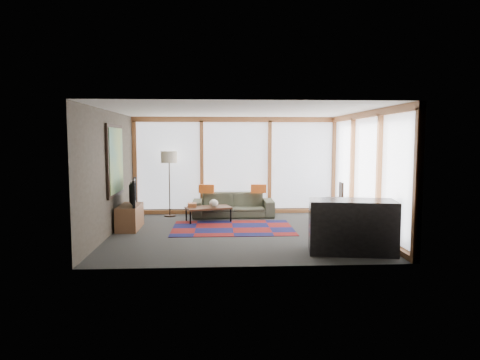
{
  "coord_description": "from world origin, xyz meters",
  "views": [
    {
      "loc": [
        -0.52,
        -9.06,
        2.0
      ],
      "look_at": [
        0.0,
        0.4,
        1.1
      ],
      "focal_mm": 32.0,
      "sensor_mm": 36.0,
      "label": 1
    }
  ],
  "objects": [
    {
      "name": "tv_console",
      "position": [
        -2.47,
        0.52,
        0.27
      ],
      "size": [
        0.45,
        1.07,
        0.54
      ],
      "primitive_type": "cube",
      "color": "brown",
      "rests_on": "ground"
    },
    {
      "name": "book_stack",
      "position": [
        -1.12,
        1.33,
        0.4
      ],
      "size": [
        0.23,
        0.28,
        0.09
      ],
      "primitive_type": "cube",
      "rotation": [
        0.0,
        0.0,
        0.04
      ],
      "color": "#95512C",
      "rests_on": "coffee_table"
    },
    {
      "name": "pillow_left",
      "position": [
        -0.79,
        2.0,
        0.72
      ],
      "size": [
        0.41,
        0.18,
        0.22
      ],
      "primitive_type": "cube",
      "rotation": [
        0.0,
        0.0,
        -0.17
      ],
      "color": "#D05A1E",
      "rests_on": "sofa"
    },
    {
      "name": "ground",
      "position": [
        0.0,
        0.0,
        0.0
      ],
      "size": [
        5.5,
        5.5,
        0.0
      ],
      "primitive_type": "plane",
      "color": "#2D2D2B",
      "rests_on": "ground"
    },
    {
      "name": "television",
      "position": [
        -2.46,
        0.52,
        0.83
      ],
      "size": [
        0.29,
        1.03,
        0.59
      ],
      "primitive_type": "imported",
      "rotation": [
        0.0,
        0.0,
        1.72
      ],
      "color": "black",
      "rests_on": "tv_console"
    },
    {
      "name": "bowl_a",
      "position": [
        2.46,
        -0.1,
        0.6
      ],
      "size": [
        0.22,
        0.22,
        0.1
      ],
      "primitive_type": "ellipsoid",
      "rotation": [
        0.0,
        0.0,
        0.11
      ],
      "color": "black",
      "rests_on": "bookshelf"
    },
    {
      "name": "bar_counter",
      "position": [
        1.86,
        -1.76,
        0.47
      ],
      "size": [
        1.58,
        0.93,
        0.94
      ],
      "primitive_type": "cube",
      "rotation": [
        0.0,
        0.0,
        -0.17
      ],
      "color": "black",
      "rests_on": "ground"
    },
    {
      "name": "sofa",
      "position": [
        -0.09,
        1.95,
        0.31
      ],
      "size": [
        2.11,
        0.84,
        0.61
      ],
      "primitive_type": "imported",
      "rotation": [
        0.0,
        0.0,
        -0.01
      ],
      "color": "#363629",
      "rests_on": "ground"
    },
    {
      "name": "floor_lamp",
      "position": [
        -1.75,
        2.06,
        0.85
      ],
      "size": [
        0.43,
        0.43,
        1.7
      ],
      "primitive_type": null,
      "color": "#312216",
      "rests_on": "ground"
    },
    {
      "name": "vase",
      "position": [
        -0.59,
        1.27,
        0.45
      ],
      "size": [
        0.23,
        0.23,
        0.19
      ],
      "primitive_type": "ellipsoid",
      "rotation": [
        0.0,
        0.0,
        -0.04
      ],
      "color": "beige",
      "rests_on": "coffee_table"
    },
    {
      "name": "room_envelope",
      "position": [
        0.49,
        0.56,
        1.54
      ],
      "size": [
        5.52,
        5.02,
        2.62
      ],
      "color": "#3B332A",
      "rests_on": "ground"
    },
    {
      "name": "rug",
      "position": [
        -0.16,
        0.45,
        0.01
      ],
      "size": [
        2.72,
        1.76,
        0.01
      ],
      "primitive_type": "cube",
      "rotation": [
        0.0,
        0.0,
        -0.01
      ],
      "color": "maroon",
      "rests_on": "ground"
    },
    {
      "name": "pillow_right",
      "position": [
        0.57,
        1.93,
        0.73
      ],
      "size": [
        0.41,
        0.15,
        0.22
      ],
      "primitive_type": "cube",
      "rotation": [
        0.0,
        0.0,
        -0.07
      ],
      "color": "#D05A1E",
      "rests_on": "sofa"
    },
    {
      "name": "coffee_table",
      "position": [
        -0.73,
        1.28,
        0.18
      ],
      "size": [
        1.19,
        0.82,
        0.36
      ],
      "primitive_type": null,
      "rotation": [
        0.0,
        0.0,
        0.28
      ],
      "color": "black",
      "rests_on": "ground"
    },
    {
      "name": "shelf_picture",
      "position": [
        2.54,
        1.22,
        0.75
      ],
      "size": [
        0.04,
        0.3,
        0.4
      ],
      "primitive_type": "cube",
      "rotation": [
        0.0,
        0.0,
        -0.02
      ],
      "color": "black",
      "rests_on": "bookshelf"
    },
    {
      "name": "bowl_b",
      "position": [
        2.42,
        0.25,
        0.59
      ],
      "size": [
        0.19,
        0.19,
        0.08
      ],
      "primitive_type": "ellipsoid",
      "rotation": [
        0.0,
        0.0,
        0.22
      ],
      "color": "black",
      "rests_on": "bookshelf"
    },
    {
      "name": "bookshelf",
      "position": [
        2.43,
        0.43,
        0.28
      ],
      "size": [
        0.4,
        2.22,
        0.55
      ],
      "primitive_type": null,
      "color": "black",
      "rests_on": "ground"
    }
  ]
}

